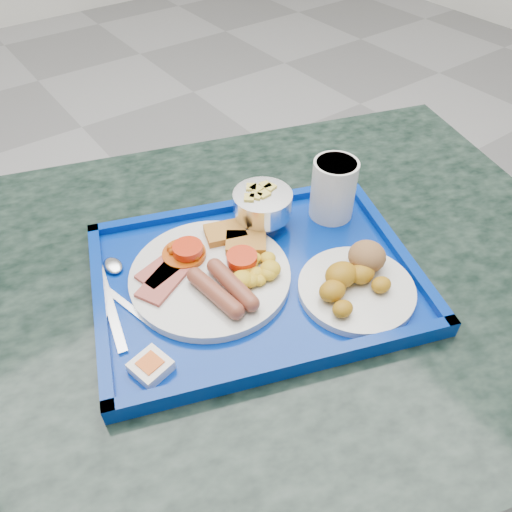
{
  "coord_description": "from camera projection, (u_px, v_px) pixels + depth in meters",
  "views": [
    {
      "loc": [
        -0.64,
        -1.05,
        1.3
      ],
      "look_at": [
        -0.33,
        -0.64,
        0.81
      ],
      "focal_mm": 35.0,
      "sensor_mm": 36.0,
      "label": 1
    }
  ],
  "objects": [
    {
      "name": "juice_cup",
      "position": [
        334.0,
        187.0,
        0.81
      ],
      "size": [
        0.07,
        0.07,
        0.1
      ],
      "color": "white",
      "rests_on": "tray"
    },
    {
      "name": "floor",
      "position": [
        226.0,
        280.0,
        1.79
      ],
      "size": [
        6.0,
        6.0,
        0.0
      ],
      "primitive_type": "plane",
      "color": "gray",
      "rests_on": "ground"
    },
    {
      "name": "bread_plate",
      "position": [
        356.0,
        280.0,
        0.71
      ],
      "size": [
        0.17,
        0.17,
        0.05
      ],
      "rotation": [
        0.0,
        0.0,
        0.08
      ],
      "color": "silver",
      "rests_on": "tray"
    },
    {
      "name": "main_plate",
      "position": [
        215.0,
        272.0,
        0.73
      ],
      "size": [
        0.24,
        0.24,
        0.04
      ],
      "rotation": [
        0.0,
        0.0,
        -0.04
      ],
      "color": "silver",
      "rests_on": "tray"
    },
    {
      "name": "knife",
      "position": [
        109.0,
        303.0,
        0.7
      ],
      "size": [
        0.05,
        0.18,
        0.0
      ],
      "primitive_type": "cube",
      "rotation": [
        0.0,
        0.0,
        -0.23
      ],
      "color": "silver",
      "rests_on": "tray"
    },
    {
      "name": "table",
      "position": [
        224.0,
        358.0,
        0.88
      ],
      "size": [
        1.39,
        1.14,
        0.75
      ],
      "rotation": [
        0.0,
        0.0,
        -0.32
      ],
      "color": "slate",
      "rests_on": "floor"
    },
    {
      "name": "spoon",
      "position": [
        116.0,
        276.0,
        0.73
      ],
      "size": [
        0.05,
        0.16,
        0.01
      ],
      "rotation": [
        0.0,
        0.0,
        0.23
      ],
      "color": "silver",
      "rests_on": "tray"
    },
    {
      "name": "fruit_bowl",
      "position": [
        262.0,
        204.0,
        0.79
      ],
      "size": [
        0.09,
        0.09,
        0.07
      ],
      "color": "silver",
      "rests_on": "tray"
    },
    {
      "name": "tray",
      "position": [
        256.0,
        278.0,
        0.74
      ],
      "size": [
        0.56,
        0.48,
        0.03
      ],
      "rotation": [
        0.0,
        0.0,
        -0.35
      ],
      "color": "#032995",
      "rests_on": "table"
    },
    {
      "name": "jam_packet",
      "position": [
        151.0,
        366.0,
        0.62
      ],
      "size": [
        0.05,
        0.05,
        0.02
      ],
      "rotation": [
        0.0,
        0.0,
        0.23
      ],
      "color": "white",
      "rests_on": "tray"
    }
  ]
}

